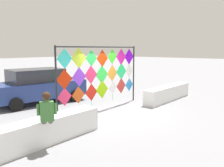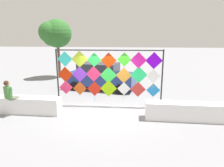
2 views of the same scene
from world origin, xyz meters
The scene contains 6 objects.
ground centered at (0.00, 0.00, 0.00)m, with size 120.00×120.00×0.00m, color gray.
plaza_ledge_left centered at (-3.87, -0.48, 0.37)m, with size 3.97×0.61×0.75m, color white.
plaza_ledge_right centered at (3.87, -0.48, 0.37)m, with size 3.97×0.61×0.75m, color white.
kite_display_rack centered at (0.15, 0.84, 1.74)m, with size 5.16×0.25×2.83m.
seated_vendor centered at (-3.91, -0.80, 0.95)m, with size 0.69×0.77×1.59m.
parked_car centered at (-0.85, 4.25, 0.87)m, with size 4.68×2.71×1.72m.
Camera 1 is at (-7.63, -6.19, 2.71)m, focal length 38.50 mm.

